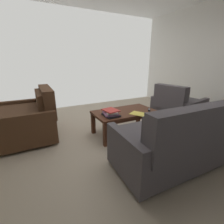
% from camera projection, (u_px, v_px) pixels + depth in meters
% --- Properties ---
extents(ground_plane, '(5.55, 5.05, 0.01)m').
position_uv_depth(ground_plane, '(120.00, 138.00, 2.94)').
color(ground_plane, tan).
extents(wall_left, '(0.12, 5.05, 2.73)m').
position_uv_depth(wall_left, '(222.00, 60.00, 3.74)').
color(wall_left, white).
rests_on(wall_left, ground).
extents(sofa_main, '(1.74, 0.87, 0.91)m').
position_uv_depth(sofa_main, '(181.00, 140.00, 2.05)').
color(sofa_main, black).
rests_on(sofa_main, ground).
extents(loveseat_near, '(0.90, 1.14, 0.90)m').
position_uv_depth(loveseat_near, '(31.00, 118.00, 2.85)').
color(loveseat_near, black).
rests_on(loveseat_near, ground).
extents(coffee_table, '(1.17, 0.65, 0.45)m').
position_uv_depth(coffee_table, '(125.00, 115.00, 3.00)').
color(coffee_table, '#4C2819').
rests_on(coffee_table, ground).
extents(armchair_side, '(1.03, 1.05, 0.88)m').
position_uv_depth(armchair_side, '(177.00, 107.00, 3.58)').
color(armchair_side, black).
rests_on(armchair_side, ground).
extents(book_stack, '(0.28, 0.33, 0.11)m').
position_uv_depth(book_stack, '(111.00, 113.00, 2.72)').
color(book_stack, black).
rests_on(book_stack, coffee_table).
extents(tv_remote, '(0.14, 0.15, 0.02)m').
position_uv_depth(tv_remote, '(149.00, 110.00, 3.03)').
color(tv_remote, black).
rests_on(tv_remote, coffee_table).
extents(loose_magazine, '(0.33, 0.36, 0.01)m').
position_uv_depth(loose_magazine, '(139.00, 114.00, 2.82)').
color(loose_magazine, '#E0CC4C').
rests_on(loose_magazine, coffee_table).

